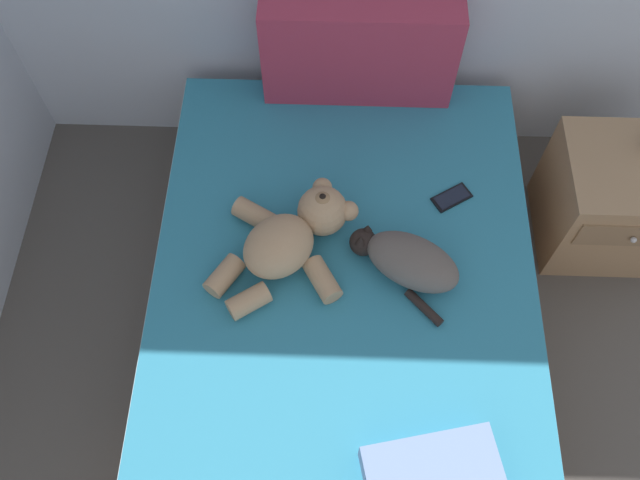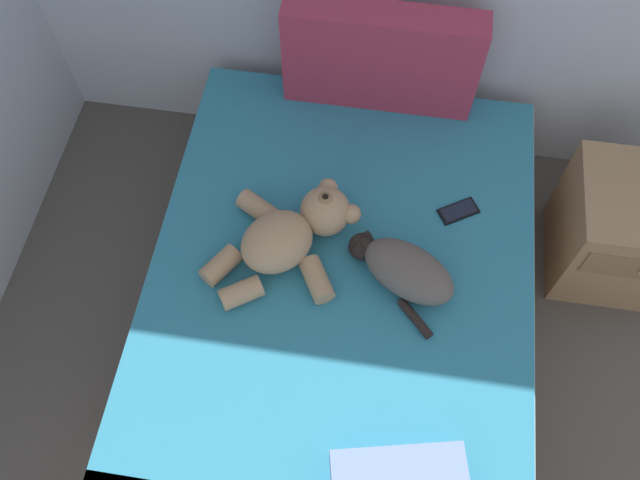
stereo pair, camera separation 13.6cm
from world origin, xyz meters
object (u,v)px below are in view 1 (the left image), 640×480
Objects in this scene: bed at (342,320)px; cell_phone at (452,198)px; cat at (407,260)px; teddy_bear at (291,237)px; nightstand at (611,200)px; patterned_cushion at (359,54)px.

bed is 0.62m from cell_phone.
bed is at bearing -134.10° from cell_phone.
cat is at bearing 26.53° from bed.
teddy_bear is 1.38m from nightstand.
cat is 0.36m from cell_phone.
cat is at bearing -121.18° from cell_phone.
nightstand is (1.10, 0.56, 0.03)m from bed.
bed is 4.91× the size of cat.
cell_phone is 0.32× the size of nightstand.
bed is 0.41m from teddy_bear.
bed is 2.69× the size of patterned_cushion.
cat is (0.22, 0.11, 0.30)m from bed.
patterned_cushion is 1.21m from nightstand.
cell_phone is (0.36, -0.51, -0.22)m from patterned_cushion.
bed is 0.39m from cat.
teddy_bear is at bearing 136.87° from bed.
nightstand is (1.07, -0.37, -0.43)m from patterned_cushion.
cat is (0.18, -0.81, -0.15)m from patterned_cushion.
teddy_bear is at bearing -158.37° from cell_phone.
bed is at bearing -153.26° from nightstand.
teddy_bear is 0.64m from cell_phone.
teddy_bear reaches higher than bed.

